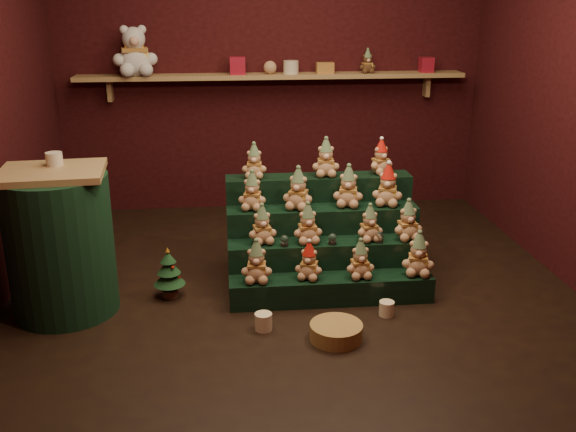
{
  "coord_description": "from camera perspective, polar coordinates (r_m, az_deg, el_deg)",
  "views": [
    {
      "loc": [
        -0.47,
        -4.16,
        2.0
      ],
      "look_at": [
        -0.02,
        0.25,
        0.48
      ],
      "focal_mm": 40.0,
      "sensor_mm": 36.0,
      "label": 1
    }
  ],
  "objects": [
    {
      "name": "gift_tin_red_a",
      "position": [
        6.04,
        -4.52,
        13.19
      ],
      "size": [
        0.14,
        0.14,
        0.16
      ],
      "primitive_type": "cube",
      "color": "#A6192E",
      "rests_on": "back_shelf"
    },
    {
      "name": "riser_tier_back",
      "position": [
        4.95,
        2.68,
        -0.42
      ],
      "size": [
        1.4,
        0.22,
        0.72
      ],
      "primitive_type": "cube",
      "color": "black",
      "rests_on": "ground"
    },
    {
      "name": "teddy_7",
      "position": [
        4.61,
        10.61,
        -0.34
      ],
      "size": [
        0.23,
        0.21,
        0.29
      ],
      "primitive_type": null,
      "rotation": [
        0.0,
        0.0,
        0.12
      ],
      "color": "tan",
      "rests_on": "riser_tier_midfront"
    },
    {
      "name": "ground",
      "position": [
        4.64,
        0.55,
        -6.59
      ],
      "size": [
        4.0,
        4.0,
        0.0
      ],
      "primitive_type": "plane",
      "color": "black",
      "rests_on": "ground"
    },
    {
      "name": "teddy_1",
      "position": [
        4.34,
        1.89,
        -3.98
      ],
      "size": [
        0.23,
        0.22,
        0.26
      ],
      "primitive_type": null,
      "rotation": [
        0.0,
        0.0,
        -0.34
      ],
      "color": "tan",
      "rests_on": "riser_tier_front"
    },
    {
      "name": "front_wall",
      "position": [
        2.25,
        6.41,
        3.31
      ],
      "size": [
        4.0,
        0.1,
        2.8
      ],
      "primitive_type": "cube",
      "color": "black",
      "rests_on": "ground"
    },
    {
      "name": "side_table",
      "position": [
        4.42,
        -19.59,
        -2.27
      ],
      "size": [
        0.68,
        0.68,
        0.98
      ],
      "rotation": [
        0.0,
        0.0,
        0.08
      ],
      "color": "tan",
      "rests_on": "ground"
    },
    {
      "name": "teddy_6",
      "position": [
        4.55,
        7.27,
        -0.61
      ],
      "size": [
        0.21,
        0.2,
        0.26
      ],
      "primitive_type": null,
      "rotation": [
        0.0,
        0.0,
        0.19
      ],
      "color": "tan",
      "rests_on": "riser_tier_midfront"
    },
    {
      "name": "mug_right",
      "position": [
        4.32,
        8.75,
        -8.14
      ],
      "size": [
        0.1,
        0.1,
        0.1
      ],
      "primitive_type": "cylinder",
      "color": "beige",
      "rests_on": "ground"
    },
    {
      "name": "mini_christmas_tree",
      "position": [
        4.54,
        -10.54,
        -5.0
      ],
      "size": [
        0.22,
        0.22,
        0.37
      ],
      "rotation": [
        0.0,
        0.0,
        -0.12
      ],
      "color": "#492A1A",
      "rests_on": "ground"
    },
    {
      "name": "teddy_12",
      "position": [
        4.76,
        -3.02,
        4.92
      ],
      "size": [
        0.2,
        0.18,
        0.26
      ],
      "primitive_type": null,
      "rotation": [
        0.0,
        0.0,
        -0.1
      ],
      "color": "tan",
      "rests_on": "riser_tier_back"
    },
    {
      "name": "teddy_13",
      "position": [
        4.81,
        3.38,
        5.22
      ],
      "size": [
        0.22,
        0.2,
        0.28
      ],
      "primitive_type": null,
      "rotation": [
        0.0,
        0.0,
        -0.07
      ],
      "color": "tan",
      "rests_on": "riser_tier_back"
    },
    {
      "name": "table_ornament",
      "position": [
        4.36,
        -20.07,
        4.79
      ],
      "size": [
        0.11,
        0.11,
        0.08
      ],
      "primitive_type": "cylinder",
      "color": "beige",
      "rests_on": "side_table"
    },
    {
      "name": "teddy_4",
      "position": [
        4.46,
        -2.32,
        -0.74
      ],
      "size": [
        0.23,
        0.21,
        0.28
      ],
      "primitive_type": null,
      "rotation": [
        0.0,
        0.0,
        0.17
      ],
      "color": "tan",
      "rests_on": "riser_tier_midfront"
    },
    {
      "name": "shelf_plush_ball",
      "position": [
        6.06,
        -1.6,
        13.06
      ],
      "size": [
        0.12,
        0.12,
        0.12
      ],
      "primitive_type": "sphere",
      "color": "tan",
      "rests_on": "back_shelf"
    },
    {
      "name": "snow_globe_b",
      "position": [
        4.48,
        3.97,
        -2.04
      ],
      "size": [
        0.06,
        0.06,
        0.08
      ],
      "color": "black",
      "rests_on": "riser_tier_midfront"
    },
    {
      "name": "teddy_14",
      "position": [
        4.92,
        8.26,
        5.23
      ],
      "size": [
        0.23,
        0.22,
        0.26
      ],
      "primitive_type": null,
      "rotation": [
        0.0,
        0.0,
        0.36
      ],
      "color": "tan",
      "rests_on": "riser_tier_back"
    },
    {
      "name": "teddy_8",
      "position": [
        4.61,
        -3.2,
        2.26
      ],
      "size": [
        0.23,
        0.22,
        0.28
      ],
      "primitive_type": null,
      "rotation": [
        0.0,
        0.0,
        -0.19
      ],
      "color": "tan",
      "rests_on": "riser_tier_midback"
    },
    {
      "name": "teddy_10",
      "position": [
        4.69,
        5.39,
        2.66
      ],
      "size": [
        0.26,
        0.24,
        0.3
      ],
      "primitive_type": null,
      "rotation": [
        0.0,
        0.0,
        -0.23
      ],
      "color": "tan",
      "rests_on": "riser_tier_midback"
    },
    {
      "name": "teddy_0",
      "position": [
        4.29,
        -2.81,
        -4.04
      ],
      "size": [
        0.23,
        0.21,
        0.29
      ],
      "primitive_type": null,
      "rotation": [
        0.0,
        0.0,
        -0.1
      ],
      "color": "tan",
      "rests_on": "riser_tier_front"
    },
    {
      "name": "teddy_11",
      "position": [
        4.75,
        8.87,
        2.74
      ],
      "size": [
        0.27,
        0.26,
        0.31
      ],
      "primitive_type": null,
      "rotation": [
        0.0,
        0.0,
        -0.32
      ],
      "color": "tan",
      "rests_on": "riser_tier_midback"
    },
    {
      "name": "teddy_2",
      "position": [
        4.38,
        6.43,
        -3.8
      ],
      "size": [
        0.2,
        0.18,
        0.27
      ],
      "primitive_type": null,
      "rotation": [
        0.0,
        0.0,
        0.06
      ],
      "color": "tan",
      "rests_on": "riser_tier_front"
    },
    {
      "name": "brown_bear",
      "position": [
        6.18,
        7.08,
        13.49
      ],
      "size": [
        0.17,
        0.15,
        0.22
      ],
      "primitive_type": null,
      "rotation": [
        0.0,
        0.0,
        0.08
      ],
      "color": "#4C3119",
      "rests_on": "back_shelf"
    },
    {
      "name": "back_wall",
      "position": [
        6.26,
        -1.53,
        13.43
      ],
      "size": [
        4.0,
        0.1,
        2.8
      ],
      "primitive_type": "cube",
      "color": "black",
      "rests_on": "ground"
    },
    {
      "name": "gift_tin_red_b",
      "position": [
        6.34,
        12.19,
        13.01
      ],
      "size": [
        0.12,
        0.12,
        0.14
      ],
      "primitive_type": "cube",
      "color": "#A6192E",
      "rests_on": "back_shelf"
    },
    {
      "name": "white_bear",
      "position": [
        6.07,
        -13.53,
        14.63
      ],
      "size": [
        0.45,
        0.42,
        0.55
      ],
      "primitive_type": null,
      "rotation": [
        0.0,
        0.0,
        0.18
      ],
      "color": "silver",
      "rests_on": "back_shelf"
    },
    {
      "name": "back_shelf",
      "position": [
        6.1,
        -1.39,
        12.28
      ],
      "size": [
        3.6,
        0.26,
        0.24
      ],
      "color": "tan",
      "rests_on": "ground"
    },
    {
      "name": "riser_tier_midfront",
      "position": [
        4.61,
        3.43,
        -4.34
      ],
      "size": [
        1.4,
        0.22,
        0.36
      ],
      "primitive_type": "cube",
      "color": "black",
      "rests_on": "ground"
    },
    {
      "name": "teddy_9",
      "position": [
        4.61,
        0.92,
        2.46
      ],
      "size": [
        0.27,
        0.26,
        0.3
      ],
      "primitive_type": null,
      "rotation": [
        0.0,
        0.0,
        -0.37
      ],
      "color": "tan",
      "rests_on": "riser_tier_midback"
    },
    {
      "name": "mug_left",
      "position": [
        4.1,
        -2.2,
        -9.36
      ],
      "size": [
        0.11,
        0.11,
        0.11
      ],
      "primitive_type": "cylinder",
      "color": "beige",
      "rests_on": "ground"
    },
    {
      "name": "snow_globe_a",
      "position": [
        4.44,
        -0.32,
        -2.2
      ],
      "size": [
        0.06,
        0.06,
        0.08
      ],
      "color": "black",
      "rests_on": "riser_tier_midfront"
    },
    {
      "name": "scarf_gift_box",
      "position": [
        6.12,
        3.31,
        13.0
      ],
      "size": [
        0.16,
        0.1,
        0.1
      ],
      "primitive_type": "cube",
      "color": "orange",
      "rests_on": "back_shelf"
    },
    {
      "name": "riser_tier_front",
      "position": [
        4.45,
        3.86,
        -6.51
      ],
      "size": [
        1.4,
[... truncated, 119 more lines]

